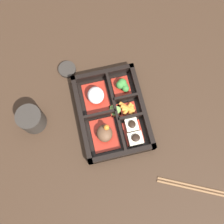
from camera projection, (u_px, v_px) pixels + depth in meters
ground_plane at (112, 114)px, 0.83m from camera, size 3.00×3.00×0.00m
bento_base at (112, 114)px, 0.82m from camera, size 0.28×0.20×0.01m
bento_rim at (113, 112)px, 0.81m from camera, size 0.28×0.20×0.04m
bowl_stew at (105, 134)px, 0.78m from camera, size 0.10×0.08×0.05m
bowl_rice at (96, 96)px, 0.82m from camera, size 0.10×0.08×0.04m
bowl_tofu at (134, 133)px, 0.79m from camera, size 0.08×0.05×0.04m
bowl_carrots at (128, 108)px, 0.81m from camera, size 0.05×0.05×0.02m
bowl_greens at (122, 85)px, 0.83m from camera, size 0.07×0.05×0.03m
bowl_pickles at (115, 110)px, 0.82m from camera, size 0.04×0.03×0.01m
tea_cup at (31, 119)px, 0.78m from camera, size 0.08×0.08×0.07m
chopsticks at (197, 188)px, 0.76m from camera, size 0.12×0.22×0.01m
sauce_dish at (67, 69)px, 0.87m from camera, size 0.06×0.06×0.01m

